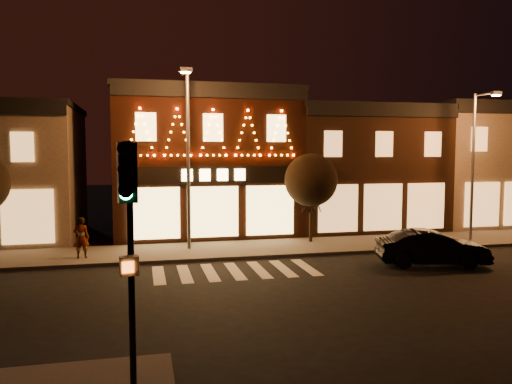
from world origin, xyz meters
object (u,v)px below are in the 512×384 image
object	(u,v)px
streetlamp_mid	(188,146)
dark_sedan	(432,248)
traffic_signal_near	(129,218)
pedestrian	(81,237)

from	to	relation	value
streetlamp_mid	dark_sedan	world-z (taller)	streetlamp_mid
traffic_signal_near	dark_sedan	distance (m)	15.31
pedestrian	traffic_signal_near	bearing A→B (deg)	106.73
dark_sedan	pedestrian	xyz separation A→B (m)	(-14.44, 4.14, 0.31)
traffic_signal_near	streetlamp_mid	distance (m)	14.26
streetlamp_mid	pedestrian	xyz separation A→B (m)	(-4.74, -0.86, -3.98)
traffic_signal_near	dark_sedan	size ratio (longest dim) A/B	1.07
traffic_signal_near	streetlamp_mid	world-z (taller)	streetlamp_mid
dark_sedan	streetlamp_mid	bearing A→B (deg)	76.81
streetlamp_mid	dark_sedan	xyz separation A→B (m)	(9.70, -5.00, -4.29)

